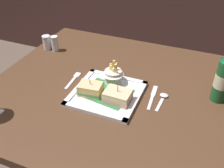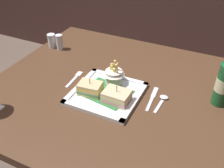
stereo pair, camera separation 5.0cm
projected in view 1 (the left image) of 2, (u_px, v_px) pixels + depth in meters
name	position (u px, v px, depth m)	size (l,w,h in m)	color
dining_table	(117.00, 114.00, 1.19)	(1.08, 0.95, 0.77)	#492E1D
square_plate	(107.00, 94.00, 1.07)	(0.27, 0.27, 0.02)	white
sandwich_half_left	(90.00, 89.00, 1.05)	(0.10, 0.08, 0.07)	#D8B178
sandwich_half_right	(118.00, 96.00, 1.02)	(0.10, 0.08, 0.07)	#D9B18C
fries_cup	(113.00, 74.00, 1.11)	(0.09, 0.09, 0.11)	white
beer_bottle	(223.00, 77.00, 0.99)	(0.06, 0.06, 0.27)	#1A582B
fork	(73.00, 79.00, 1.17)	(0.03, 0.13, 0.00)	silver
knife	(153.00, 96.00, 1.07)	(0.03, 0.16, 0.00)	silver
spoon	(163.00, 97.00, 1.05)	(0.03, 0.12, 0.01)	silver
salt_shaker	(47.00, 43.00, 1.39)	(0.04, 0.04, 0.07)	silver
pepper_shaker	(55.00, 44.00, 1.37)	(0.04, 0.04, 0.08)	silver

